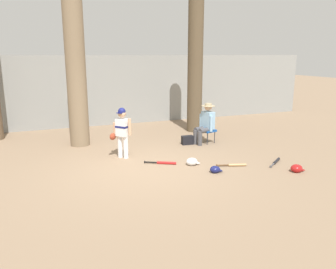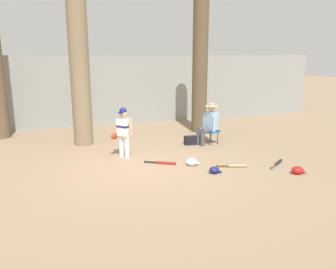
{
  "view_description": "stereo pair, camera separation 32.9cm",
  "coord_description": "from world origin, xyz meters",
  "px_view_note": "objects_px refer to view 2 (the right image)",
  "views": [
    {
      "loc": [
        -2.25,
        -7.14,
        2.6
      ],
      "look_at": [
        0.62,
        0.12,
        0.75
      ],
      "focal_mm": 36.19,
      "sensor_mm": 36.0,
      "label": 1
    },
    {
      "loc": [
        -1.94,
        -7.25,
        2.6
      ],
      "look_at": [
        0.62,
        0.12,
        0.75
      ],
      "focal_mm": 36.19,
      "sensor_mm": 36.0,
      "label": 2
    }
  ],
  "objects_px": {
    "batting_helmet_white": "(192,162)",
    "batting_helmet_navy": "(214,170)",
    "bat_red_barrel": "(164,163)",
    "bat_black_composite": "(277,163)",
    "bat_wood_tan": "(235,166)",
    "tree_near_player": "(80,72)",
    "tree_behind_spectator": "(200,79)",
    "folding_stool": "(211,131)",
    "young_ballplayer": "(123,129)",
    "handbag_beside_stool": "(190,140)",
    "seated_spectator": "(209,123)",
    "batting_helmet_red": "(298,170)"
  },
  "relations": [
    {
      "from": "handbag_beside_stool",
      "to": "seated_spectator",
      "type": "bearing_deg",
      "value": -7.53
    },
    {
      "from": "tree_behind_spectator",
      "to": "seated_spectator",
      "type": "height_order",
      "value": "tree_behind_spectator"
    },
    {
      "from": "batting_helmet_red",
      "to": "batting_helmet_navy",
      "type": "distance_m",
      "value": 1.86
    },
    {
      "from": "handbag_beside_stool",
      "to": "bat_black_composite",
      "type": "distance_m",
      "value": 2.73
    },
    {
      "from": "handbag_beside_stool",
      "to": "bat_red_barrel",
      "type": "distance_m",
      "value": 1.97
    },
    {
      "from": "folding_stool",
      "to": "batting_helmet_navy",
      "type": "bearing_deg",
      "value": -114.34
    },
    {
      "from": "tree_near_player",
      "to": "seated_spectator",
      "type": "height_order",
      "value": "tree_near_player"
    },
    {
      "from": "bat_wood_tan",
      "to": "batting_helmet_white",
      "type": "bearing_deg",
      "value": 152.45
    },
    {
      "from": "tree_near_player",
      "to": "tree_behind_spectator",
      "type": "bearing_deg",
      "value": 6.79
    },
    {
      "from": "batting_helmet_red",
      "to": "bat_wood_tan",
      "type": "bearing_deg",
      "value": 141.94
    },
    {
      "from": "bat_wood_tan",
      "to": "bat_red_barrel",
      "type": "distance_m",
      "value": 1.7
    },
    {
      "from": "tree_behind_spectator",
      "to": "bat_red_barrel",
      "type": "distance_m",
      "value": 4.22
    },
    {
      "from": "batting_helmet_navy",
      "to": "bat_red_barrel",
      "type": "bearing_deg",
      "value": 131.11
    },
    {
      "from": "bat_black_composite",
      "to": "tree_behind_spectator",
      "type": "bearing_deg",
      "value": 94.2
    },
    {
      "from": "tree_behind_spectator",
      "to": "batting_helmet_red",
      "type": "distance_m",
      "value": 5.01
    },
    {
      "from": "seated_spectator",
      "to": "tree_near_player",
      "type": "bearing_deg",
      "value": 161.25
    },
    {
      "from": "tree_behind_spectator",
      "to": "batting_helmet_white",
      "type": "bearing_deg",
      "value": -116.7
    },
    {
      "from": "folding_stool",
      "to": "batting_helmet_navy",
      "type": "xyz_separation_m",
      "value": [
        -1.09,
        -2.42,
        -0.29
      ]
    },
    {
      "from": "handbag_beside_stool",
      "to": "bat_red_barrel",
      "type": "xyz_separation_m",
      "value": [
        -1.31,
        -1.48,
        -0.1
      ]
    },
    {
      "from": "handbag_beside_stool",
      "to": "batting_helmet_white",
      "type": "distance_m",
      "value": 1.92
    },
    {
      "from": "bat_wood_tan",
      "to": "batting_helmet_red",
      "type": "bearing_deg",
      "value": -38.06
    },
    {
      "from": "tree_behind_spectator",
      "to": "bat_wood_tan",
      "type": "distance_m",
      "value": 4.3
    },
    {
      "from": "bat_wood_tan",
      "to": "batting_helmet_white",
      "type": "relative_size",
      "value": 2.18
    },
    {
      "from": "bat_black_composite",
      "to": "young_ballplayer",
      "type": "bearing_deg",
      "value": 151.96
    },
    {
      "from": "batting_helmet_white",
      "to": "batting_helmet_navy",
      "type": "xyz_separation_m",
      "value": [
        0.26,
        -0.68,
        -0.01
      ]
    },
    {
      "from": "tree_near_player",
      "to": "bat_wood_tan",
      "type": "relative_size",
      "value": 7.09
    },
    {
      "from": "young_ballplayer",
      "to": "batting_helmet_white",
      "type": "bearing_deg",
      "value": -40.13
    },
    {
      "from": "young_ballplayer",
      "to": "bat_red_barrel",
      "type": "distance_m",
      "value": 1.39
    },
    {
      "from": "seated_spectator",
      "to": "bat_red_barrel",
      "type": "relative_size",
      "value": 1.68
    },
    {
      "from": "folding_stool",
      "to": "bat_wood_tan",
      "type": "relative_size",
      "value": 0.7
    },
    {
      "from": "tree_near_player",
      "to": "tree_behind_spectator",
      "type": "relative_size",
      "value": 1.12
    },
    {
      "from": "handbag_beside_stool",
      "to": "bat_red_barrel",
      "type": "height_order",
      "value": "handbag_beside_stool"
    },
    {
      "from": "handbag_beside_stool",
      "to": "batting_helmet_navy",
      "type": "distance_m",
      "value": 2.5
    },
    {
      "from": "young_ballplayer",
      "to": "bat_wood_tan",
      "type": "bearing_deg",
      "value": -35.66
    },
    {
      "from": "tree_near_player",
      "to": "batting_helmet_white",
      "type": "distance_m",
      "value": 4.21
    },
    {
      "from": "batting_helmet_navy",
      "to": "young_ballplayer",
      "type": "bearing_deg",
      "value": 131.74
    },
    {
      "from": "folding_stool",
      "to": "batting_helmet_red",
      "type": "height_order",
      "value": "folding_stool"
    },
    {
      "from": "tree_behind_spectator",
      "to": "bat_black_composite",
      "type": "bearing_deg",
      "value": -85.8
    },
    {
      "from": "tree_behind_spectator",
      "to": "batting_helmet_navy",
      "type": "xyz_separation_m",
      "value": [
        -1.44,
        -4.05,
        -1.72
      ]
    },
    {
      "from": "tree_near_player",
      "to": "bat_black_composite",
      "type": "relative_size",
      "value": 7.78
    },
    {
      "from": "tree_near_player",
      "to": "bat_red_barrel",
      "type": "height_order",
      "value": "tree_near_player"
    },
    {
      "from": "batting_helmet_navy",
      "to": "seated_spectator",
      "type": "bearing_deg",
      "value": 67.33
    },
    {
      "from": "tree_behind_spectator",
      "to": "bat_red_barrel",
      "type": "relative_size",
      "value": 6.24
    },
    {
      "from": "bat_wood_tan",
      "to": "tree_near_player",
      "type": "bearing_deg",
      "value": 133.14
    },
    {
      "from": "folding_stool",
      "to": "bat_red_barrel",
      "type": "xyz_separation_m",
      "value": [
        -1.95,
        -1.43,
        -0.33
      ]
    },
    {
      "from": "bat_red_barrel",
      "to": "tree_behind_spectator",
      "type": "bearing_deg",
      "value": 53.1
    },
    {
      "from": "bat_red_barrel",
      "to": "batting_helmet_red",
      "type": "bearing_deg",
      "value": -32.12
    },
    {
      "from": "bat_red_barrel",
      "to": "bat_black_composite",
      "type": "xyz_separation_m",
      "value": [
        2.59,
        -0.93,
        0.0
      ]
    },
    {
      "from": "folding_stool",
      "to": "batting_helmet_navy",
      "type": "height_order",
      "value": "folding_stool"
    },
    {
      "from": "tree_near_player",
      "to": "folding_stool",
      "type": "distance_m",
      "value": 4.18
    }
  ]
}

